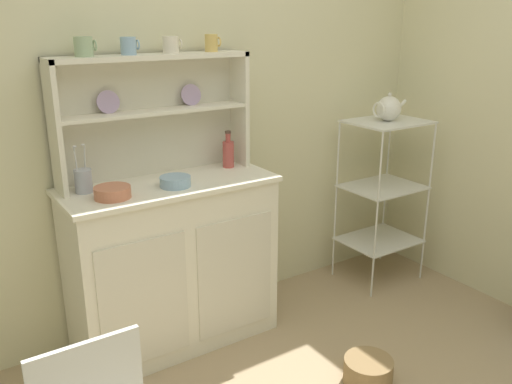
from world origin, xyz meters
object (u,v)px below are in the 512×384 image
Objects in this scene: floor_basket at (368,371)px; bowl_mixing_large at (112,192)px; hutch_cabinet at (173,262)px; utensil_jar at (83,180)px; hutch_shelf_unit at (151,105)px; jam_bottle at (228,153)px; porcelain_teapot at (389,108)px; bakers_rack at (383,182)px; cup_sage_0 at (84,47)px.

bowl_mixing_large reaches higher than floor_basket.
utensil_jar reaches higher than hutch_cabinet.
utensil_jar is at bearing 168.75° from hutch_cabinet.
hutch_shelf_unit is 6.02× the size of bowl_mixing_large.
jam_bottle is 0.88× the size of utensil_jar.
porcelain_teapot reaches higher than jam_bottle.
porcelain_teapot is at bearing 180.00° from bakers_rack.
floor_basket is at bearing -40.21° from bowl_mixing_large.
utensil_jar is 1.85m from porcelain_teapot.
jam_bottle is (0.39, 0.09, 0.51)m from hutch_cabinet.
bakers_rack is 1.29m from floor_basket.
hutch_shelf_unit reaches higher than jam_bottle.
floor_basket is (0.60, -0.84, -0.39)m from hutch_cabinet.
bowl_mixing_large is (0.01, -0.20, -0.63)m from cup_sage_0.
porcelain_teapot is (1.75, 0.00, 0.22)m from bowl_mixing_large.
cup_sage_0 is at bearing 158.94° from hutch_cabinet.
bakers_rack reaches higher than hutch_cabinet.
cup_sage_0 is 0.42× the size of utensil_jar.
bowl_mixing_large is at bearing 139.79° from floor_basket.
cup_sage_0 is at bearing -172.80° from hutch_shelf_unit.
hutch_shelf_unit is 0.43m from cup_sage_0.
hutch_shelf_unit is at bearing 120.76° from floor_basket.
porcelain_teapot reaches higher than bowl_mixing_large.
hutch_shelf_unit is at bearing 12.12° from utensil_jar.
hutch_cabinet is 0.65m from jam_bottle.
floor_basket is (-0.85, -0.77, -0.60)m from bakers_rack.
bowl_mixing_large is 0.18m from utensil_jar.
porcelain_teapot reaches higher than bakers_rack.
bowl_mixing_large is at bearing -167.20° from jam_bottle.
cup_sage_0 is at bearing 177.10° from jam_bottle.
bowl_mixing_large is at bearing -179.86° from bakers_rack.
cup_sage_0 reaches higher than jam_bottle.
cup_sage_0 is 0.58× the size of bowl_mixing_large.
hutch_shelf_unit is at bearing 170.88° from bakers_rack.
hutch_cabinet is at bearing -90.00° from hutch_shelf_unit.
floor_basket is 1.57m from porcelain_teapot.
bakers_rack is (1.44, -0.23, -0.59)m from hutch_shelf_unit.
cup_sage_0 reaches higher than bowl_mixing_large.
floor_basket is 1.42× the size of bowl_mixing_large.
hutch_shelf_unit is 4.25× the size of floor_basket.
cup_sage_0 is 0.40× the size of porcelain_teapot.
hutch_cabinet is 11.09× the size of cup_sage_0.
hutch_shelf_unit is at bearing 90.00° from hutch_cabinet.
hutch_cabinet is at bearing -21.06° from cup_sage_0.
porcelain_teapot is at bearing -8.44° from jam_bottle.
hutch_shelf_unit is 1.46m from porcelain_teapot.
floor_basket is 1.03× the size of utensil_jar.
jam_bottle is at bearing 171.58° from bakers_rack.
hutch_cabinet is 4.40× the size of porcelain_teapot.
utensil_jar is (-0.08, -0.04, -0.59)m from cup_sage_0.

